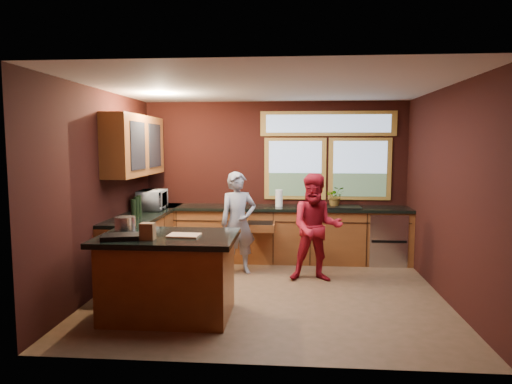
# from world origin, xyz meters

# --- Properties ---
(floor) EXTENTS (4.50, 4.50, 0.00)m
(floor) POSITION_xyz_m (0.00, 0.00, 0.00)
(floor) COLOR brown
(floor) RESTS_ON ground
(room_shell) EXTENTS (4.52, 4.02, 2.71)m
(room_shell) POSITION_xyz_m (-0.60, 0.32, 1.80)
(room_shell) COLOR black
(room_shell) RESTS_ON ground
(back_counter) EXTENTS (4.50, 0.64, 0.93)m
(back_counter) POSITION_xyz_m (0.20, 1.70, 0.46)
(back_counter) COLOR brown
(back_counter) RESTS_ON floor
(left_counter) EXTENTS (0.64, 2.30, 0.93)m
(left_counter) POSITION_xyz_m (-1.95, 0.85, 0.47)
(left_counter) COLOR brown
(left_counter) RESTS_ON floor
(island) EXTENTS (1.55, 1.05, 0.95)m
(island) POSITION_xyz_m (-1.10, -0.90, 0.48)
(island) COLOR brown
(island) RESTS_ON floor
(person_grey) EXTENTS (0.67, 0.57, 1.56)m
(person_grey) POSITION_xyz_m (-0.51, 0.90, 0.78)
(person_grey) COLOR slate
(person_grey) RESTS_ON floor
(person_red) EXTENTS (0.77, 0.60, 1.56)m
(person_red) POSITION_xyz_m (0.65, 0.61, 0.78)
(person_red) COLOR maroon
(person_red) RESTS_ON floor
(microwave) EXTENTS (0.41, 0.59, 0.31)m
(microwave) POSITION_xyz_m (-1.92, 1.16, 1.09)
(microwave) COLOR #999999
(microwave) RESTS_ON left_counter
(potted_plant) EXTENTS (0.30, 0.26, 0.34)m
(potted_plant) POSITION_xyz_m (1.02, 1.75, 1.10)
(potted_plant) COLOR #999999
(potted_plant) RESTS_ON back_counter
(paper_towel) EXTENTS (0.12, 0.12, 0.28)m
(paper_towel) POSITION_xyz_m (0.08, 1.70, 1.07)
(paper_towel) COLOR white
(paper_towel) RESTS_ON back_counter
(cutting_board) EXTENTS (0.36, 0.27, 0.02)m
(cutting_board) POSITION_xyz_m (-0.90, -0.95, 0.95)
(cutting_board) COLOR tan
(cutting_board) RESTS_ON island
(stock_pot) EXTENTS (0.24, 0.24, 0.18)m
(stock_pot) POSITION_xyz_m (-1.65, -0.75, 1.03)
(stock_pot) COLOR silver
(stock_pot) RESTS_ON island
(paper_bag) EXTENTS (0.15, 0.12, 0.18)m
(paper_bag) POSITION_xyz_m (-1.25, -1.15, 1.03)
(paper_bag) COLOR brown
(paper_bag) RESTS_ON island
(black_tray) EXTENTS (0.46, 0.37, 0.05)m
(black_tray) POSITION_xyz_m (-1.55, -1.15, 0.97)
(black_tray) COLOR black
(black_tray) RESTS_ON island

